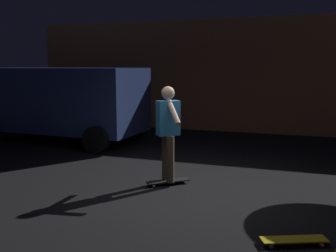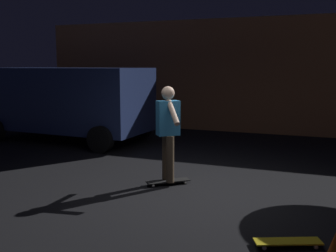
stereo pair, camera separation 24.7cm
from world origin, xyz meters
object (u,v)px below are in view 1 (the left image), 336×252
Objects in this scene: skateboard_spare at (294,240)px; skateboard_ridden at (168,181)px; parked_van at (60,100)px; skater at (168,127)px.

skateboard_ridden is at bearing 141.05° from skateboard_spare.
parked_van is 5.08m from skater.
skateboard_spare is (2.20, -1.78, 0.00)m from skateboard_ridden.
parked_van reaches higher than skater.
skateboard_ridden is 2.83m from skateboard_spare.
skater reaches higher than skateboard_ridden.
skateboard_spare is (6.37, -4.68, -1.11)m from parked_van.
skateboard_ridden is 0.91× the size of skateboard_spare.
parked_van reaches higher than skateboard_spare.
parked_van is at bearing 145.17° from skater.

